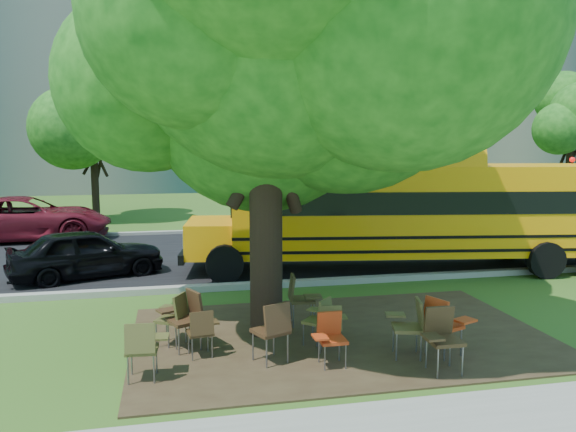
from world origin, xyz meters
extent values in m
plane|color=#31581B|center=(0.00, 0.00, 0.00)|extent=(160.00, 160.00, 0.00)
cube|color=#382819|center=(1.00, -0.50, 0.01)|extent=(7.00, 4.50, 0.03)
cube|color=black|center=(0.00, 7.00, 0.02)|extent=(80.00, 8.00, 0.04)
cube|color=gray|center=(0.00, 3.00, 0.07)|extent=(80.00, 0.25, 0.14)
cube|color=gray|center=(0.00, 11.10, 0.07)|extent=(80.00, 0.25, 0.14)
cube|color=slate|center=(-8.00, 36.00, 11.00)|extent=(38.00, 16.00, 22.00)
cube|color=slate|center=(24.00, 38.00, 12.50)|extent=(30.00, 16.00, 25.00)
cylinder|color=black|center=(-5.00, 16.00, 1.75)|extent=(0.32, 0.32, 3.50)
sphere|color=#144E12|center=(-5.00, 16.00, 4.22)|extent=(4.80, 4.80, 4.80)
cylinder|color=black|center=(8.00, 14.00, 2.10)|extent=(0.38, 0.38, 4.20)
sphere|color=#144E12|center=(8.00, 14.00, 5.04)|extent=(5.60, 5.60, 5.60)
cylinder|color=black|center=(16.00, 13.00, 1.80)|extent=(0.34, 0.34, 3.60)
sphere|color=#144E12|center=(16.00, 13.00, 4.35)|extent=(5.00, 5.00, 5.00)
cylinder|color=black|center=(-0.23, -0.13, 1.98)|extent=(0.56, 0.56, 3.96)
sphere|color=#144E12|center=(-0.23, -0.13, 5.04)|extent=(7.20, 7.20, 7.20)
cube|color=orange|center=(4.72, 4.00, 1.62)|extent=(10.26, 3.74, 2.23)
cube|color=black|center=(4.99, 3.96, 1.87)|extent=(9.72, 3.69, 0.55)
cube|color=orange|center=(-0.81, 4.83, 0.91)|extent=(1.47, 2.16, 0.87)
cube|color=black|center=(4.72, 4.00, 1.05)|extent=(10.28, 3.77, 0.07)
cube|color=black|center=(4.72, 4.00, 0.71)|extent=(10.28, 3.77, 0.07)
cylinder|color=black|center=(-0.59, 3.64, 0.46)|extent=(0.94, 0.41, 0.91)
cylinder|color=black|center=(-0.25, 5.90, 0.46)|extent=(0.94, 0.41, 0.91)
cylinder|color=black|center=(7.17, 2.48, 0.46)|extent=(0.94, 0.41, 0.91)
cylinder|color=black|center=(7.50, 4.74, 0.46)|extent=(0.94, 0.41, 0.91)
cylinder|color=black|center=(8.77, 4.55, 0.46)|extent=(0.94, 0.41, 0.91)
cube|color=#3D2A16|center=(-1.41, -0.97, 0.40)|extent=(0.43, 0.41, 0.04)
cube|color=#3D2A16|center=(-1.39, -1.13, 0.60)|extent=(0.37, 0.14, 0.36)
cube|color=#3D2A16|center=(-1.22, -0.81, 0.51)|extent=(0.23, 0.28, 0.03)
cylinder|color=slate|center=(-1.59, -0.84, 0.20)|extent=(0.02, 0.02, 0.40)
cylinder|color=slate|center=(-1.24, -1.10, 0.20)|extent=(0.02, 0.02, 0.40)
cube|color=#4F4A22|center=(-2.25, -1.67, 0.46)|extent=(0.46, 0.44, 0.05)
cube|color=#4F4A22|center=(-2.26, -1.85, 0.68)|extent=(0.41, 0.13, 0.41)
cube|color=#4F4A22|center=(-1.99, -1.54, 0.58)|extent=(0.25, 0.30, 0.03)
cylinder|color=slate|center=(-2.41, -1.48, 0.23)|extent=(0.02, 0.02, 0.46)
cylinder|color=slate|center=(-2.09, -1.85, 0.23)|extent=(0.02, 0.02, 0.46)
cube|color=#3D2616|center=(-0.39, -1.40, 0.50)|extent=(0.61, 0.59, 0.06)
cube|color=#3D2616|center=(-0.31, -1.59, 0.75)|extent=(0.45, 0.27, 0.45)
cube|color=#3D2616|center=(-0.21, -1.15, 0.63)|extent=(0.35, 0.38, 0.03)
cylinder|color=slate|center=(-0.64, -1.30, 0.25)|extent=(0.03, 0.03, 0.50)
cylinder|color=slate|center=(-0.14, -1.50, 0.25)|extent=(0.03, 0.03, 0.50)
cube|color=#B23413|center=(0.48, -1.75, 0.42)|extent=(0.40, 0.38, 0.05)
cube|color=#B23413|center=(0.48, -1.59, 0.63)|extent=(0.37, 0.09, 0.38)
cube|color=#B23413|center=(0.26, -1.89, 0.53)|extent=(0.21, 0.26, 0.03)
cylinder|color=slate|center=(0.64, -1.91, 0.21)|extent=(0.02, 0.02, 0.42)
cylinder|color=slate|center=(0.32, -1.60, 0.21)|extent=(0.02, 0.02, 0.42)
cube|color=#4F4A22|center=(0.60, -1.12, 0.41)|extent=(0.42, 0.40, 0.05)
cube|color=#4F4A22|center=(0.58, -1.28, 0.61)|extent=(0.37, 0.12, 0.37)
cube|color=#4F4A22|center=(0.83, -1.01, 0.52)|extent=(0.23, 0.27, 0.03)
cylinder|color=slate|center=(0.46, -0.95, 0.21)|extent=(0.02, 0.02, 0.41)
cylinder|color=slate|center=(0.74, -1.29, 0.21)|extent=(0.02, 0.02, 0.41)
cube|color=#3D2916|center=(1.99, -2.31, 0.49)|extent=(0.47, 0.45, 0.05)
cube|color=#3D2916|center=(1.99, -2.12, 0.74)|extent=(0.44, 0.11, 0.44)
cube|color=#3D2916|center=(1.72, -2.46, 0.63)|extent=(0.25, 0.31, 0.03)
cylinder|color=slate|center=(2.17, -2.50, 0.25)|extent=(0.03, 0.03, 0.49)
cylinder|color=slate|center=(1.80, -2.12, 0.25)|extent=(0.03, 0.03, 0.49)
cube|color=brown|center=(1.71, -1.64, 0.48)|extent=(0.53, 0.55, 0.05)
cube|color=brown|center=(1.89, -1.69, 0.72)|extent=(0.21, 0.44, 0.43)
cube|color=brown|center=(1.63, -1.35, 0.61)|extent=(0.35, 0.31, 0.03)
cylinder|color=slate|center=(1.48, -1.77, 0.24)|extent=(0.03, 0.03, 0.48)
cylinder|color=slate|center=(1.93, -1.51, 0.24)|extent=(0.03, 0.03, 0.48)
cube|color=#C33B14|center=(2.29, -1.69, 0.50)|extent=(0.58, 0.59, 0.06)
cube|color=#C33B14|center=(2.11, -1.77, 0.74)|extent=(0.26, 0.45, 0.44)
cube|color=#C33B14|center=(2.54, -1.88, 0.63)|extent=(0.38, 0.34, 0.03)
cylinder|color=slate|center=(2.40, -1.45, 0.25)|extent=(0.03, 0.03, 0.50)
cylinder|color=slate|center=(2.19, -1.94, 0.25)|extent=(0.03, 0.03, 0.50)
cube|color=#46431E|center=(-1.85, -0.39, 0.46)|extent=(0.56, 0.57, 0.05)
cube|color=#46431E|center=(-1.69, -0.47, 0.69)|extent=(0.27, 0.41, 0.41)
cube|color=#46431E|center=(-1.87, -0.11, 0.58)|extent=(0.36, 0.33, 0.03)
cylinder|color=slate|center=(-2.09, -0.47, 0.23)|extent=(0.02, 0.02, 0.46)
cylinder|color=slate|center=(-1.62, -0.31, 0.23)|extent=(0.02, 0.02, 0.46)
cube|color=#3E2616|center=(-1.65, -0.62, 0.50)|extent=(0.60, 0.61, 0.06)
cube|color=#3E2616|center=(-1.47, -0.54, 0.74)|extent=(0.28, 0.45, 0.45)
cube|color=#3E2616|center=(-1.90, -0.45, 0.63)|extent=(0.38, 0.35, 0.03)
cylinder|color=slate|center=(-1.74, -0.88, 0.25)|extent=(0.03, 0.03, 0.50)
cylinder|color=slate|center=(-1.56, -0.37, 0.25)|extent=(0.03, 0.03, 0.50)
cube|color=#423A1C|center=(0.49, 0.20, 0.49)|extent=(0.48, 0.50, 0.05)
cube|color=#423A1C|center=(0.29, 0.22, 0.73)|extent=(0.15, 0.44, 0.44)
cube|color=#423A1C|center=(0.61, -0.08, 0.62)|extent=(0.33, 0.27, 0.03)
cylinder|color=slate|center=(0.69, 0.36, 0.25)|extent=(0.03, 0.03, 0.49)
cylinder|color=slate|center=(0.28, 0.03, 0.25)|extent=(0.03, 0.03, 0.49)
cube|color=brown|center=(0.48, -0.86, 0.42)|extent=(0.54, 0.55, 0.05)
cube|color=brown|center=(0.61, -0.97, 0.63)|extent=(0.32, 0.34, 0.38)
cube|color=brown|center=(0.53, -0.60, 0.54)|extent=(0.33, 0.33, 0.03)
cylinder|color=slate|center=(0.25, -0.87, 0.21)|extent=(0.02, 0.02, 0.42)
cylinder|color=slate|center=(0.71, -0.84, 0.21)|extent=(0.02, 0.02, 0.42)
imported|color=black|center=(-3.86, 4.82, 0.62)|extent=(3.92, 2.60, 1.24)
imported|color=maroon|center=(-6.60, 10.80, 0.76)|extent=(5.64, 2.95, 1.52)
camera|label=1|loc=(-1.80, -9.41, 3.31)|focal=35.00mm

